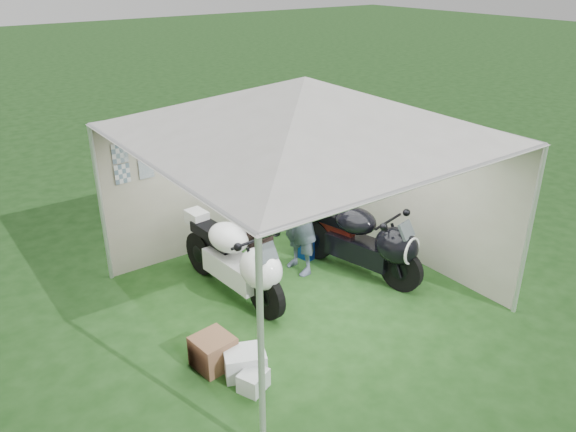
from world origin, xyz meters
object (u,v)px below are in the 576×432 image
at_px(person_dark_jacket, 253,235).
at_px(equipment_box, 331,215).
at_px(person_blue_jacket, 301,214).
at_px(motorcycle_black, 364,239).
at_px(crate_0, 245,362).
at_px(paddock_stand, 311,245).
at_px(motorcycle_white, 237,258).
at_px(crate_2, 253,381).
at_px(canopy_tent, 303,112).
at_px(crate_1, 213,352).

distance_m(person_dark_jacket, equipment_box, 2.33).
xyz_separation_m(person_dark_jacket, person_blue_jacket, (0.79, -0.05, 0.12)).
distance_m(motorcycle_black, person_dark_jacket, 1.63).
xyz_separation_m(equipment_box, crate_0, (-3.23, -2.34, -0.09)).
relative_size(paddock_stand, person_blue_jacket, 0.24).
distance_m(motorcycle_white, person_blue_jacket, 1.18).
xyz_separation_m(motorcycle_white, motorcycle_black, (1.79, -0.59, -0.01)).
bearing_deg(crate_2, canopy_tent, 37.86).
bearing_deg(person_dark_jacket, motorcycle_black, 154.54).
bearing_deg(crate_1, motorcycle_black, 9.96).
relative_size(person_dark_jacket, person_blue_jacket, 0.87).
height_order(motorcycle_white, person_dark_jacket, person_dark_jacket).
height_order(person_dark_jacket, equipment_box, person_dark_jacket).
relative_size(motorcycle_white, crate_2, 7.17).
bearing_deg(crate_2, motorcycle_white, 63.62).
xyz_separation_m(motorcycle_black, crate_2, (-2.62, -1.09, -0.48)).
relative_size(motorcycle_white, equipment_box, 4.45).
xyz_separation_m(person_dark_jacket, crate_2, (-1.18, -1.80, -0.69)).
xyz_separation_m(motorcycle_white, crate_1, (-0.99, -1.08, -0.41)).
xyz_separation_m(canopy_tent, equipment_box, (1.69, 1.36, -2.33)).
xyz_separation_m(motorcycle_black, crate_0, (-2.56, -0.82, -0.44)).
distance_m(canopy_tent, paddock_stand, 2.66).
height_order(canopy_tent, person_dark_jacket, canopy_tent).
relative_size(person_blue_jacket, crate_0, 4.04).
distance_m(motorcycle_white, crate_0, 1.67).
distance_m(person_blue_jacket, crate_1, 2.52).
relative_size(motorcycle_white, crate_1, 5.18).
distance_m(paddock_stand, crate_2, 3.15).
relative_size(paddock_stand, crate_1, 1.06).
relative_size(canopy_tent, crate_2, 18.66).
relative_size(person_blue_jacket, equipment_box, 3.77).
height_order(motorcycle_black, crate_1, motorcycle_black).
bearing_deg(person_blue_jacket, canopy_tent, -38.22).
bearing_deg(crate_2, paddock_stand, 40.32).
xyz_separation_m(crate_0, crate_2, (-0.06, -0.27, -0.04)).
height_order(equipment_box, crate_0, equipment_box).
bearing_deg(crate_2, equipment_box, 38.37).
bearing_deg(person_blue_jacket, crate_0, -54.26).
distance_m(canopy_tent, equipment_box, 3.19).
bearing_deg(paddock_stand, crate_1, -150.68).
bearing_deg(equipment_box, canopy_tent, -141.15).
distance_m(motorcycle_white, person_dark_jacket, 0.41).
xyz_separation_m(person_dark_jacket, crate_1, (-1.33, -1.20, -0.61)).
bearing_deg(equipment_box, paddock_stand, -147.44).
relative_size(motorcycle_white, person_dark_jacket, 1.36).
bearing_deg(motorcycle_white, crate_1, -136.72).
xyz_separation_m(canopy_tent, crate_0, (-1.54, -0.97, -2.42)).
relative_size(canopy_tent, person_blue_jacket, 3.07).
height_order(person_dark_jacket, crate_2, person_dark_jacket).
xyz_separation_m(paddock_stand, crate_1, (-2.55, -1.43, 0.02)).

